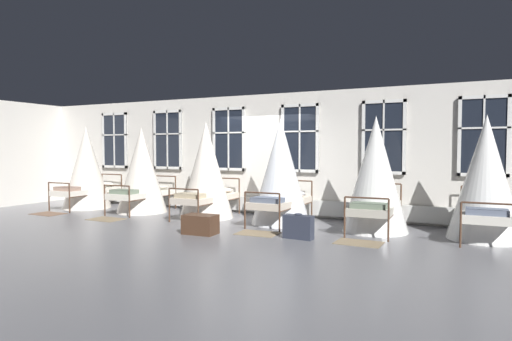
{
  "coord_description": "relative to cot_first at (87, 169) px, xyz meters",
  "views": [
    {
      "loc": [
        4.64,
        -8.94,
        1.65
      ],
      "look_at": [
        0.32,
        -0.01,
        1.17
      ],
      "focal_mm": 30.57,
      "sensor_mm": 36.0,
      "label": 1
    }
  ],
  "objects": [
    {
      "name": "rug_fifth",
      "position": [
        7.92,
        -1.29,
        -1.1
      ],
      "size": [
        0.82,
        0.59,
        0.01
      ],
      "primitive_type": "cube",
      "rotation": [
        0.0,
        0.0,
        -0.03
      ],
      "color": "#8E7A5B",
      "rests_on": "ground"
    },
    {
      "name": "suitcase_dark",
      "position": [
        6.83,
        -1.4,
        -0.88
      ],
      "size": [
        0.57,
        0.26,
        0.47
      ],
      "rotation": [
        0.0,
        0.0,
        -0.08
      ],
      "color": "#2D3342",
      "rests_on": "ground"
    },
    {
      "name": "rug_first",
      "position": [
        0.01,
        -1.29,
        -1.1
      ],
      "size": [
        0.82,
        0.59,
        0.01
      ],
      "primitive_type": "cube",
      "rotation": [
        0.0,
        0.0,
        -0.03
      ],
      "color": "brown",
      "rests_on": "ground"
    },
    {
      "name": "ground",
      "position": [
        4.95,
        0.03,
        -1.1
      ],
      "size": [
        27.19,
        27.19,
        0.0
      ],
      "primitive_type": "plane",
      "color": "slate"
    },
    {
      "name": "rug_second",
      "position": [
        1.99,
        -1.29,
        -1.1
      ],
      "size": [
        0.81,
        0.58,
        0.01
      ],
      "primitive_type": "cube",
      "rotation": [
        0.0,
        0.0,
        -0.03
      ],
      "color": "#8E7A5B",
      "rests_on": "ground"
    },
    {
      "name": "travel_trunk",
      "position": [
        4.95,
        -1.81,
        -0.91
      ],
      "size": [
        0.66,
        0.43,
        0.38
      ],
      "primitive_type": "cube",
      "rotation": [
        0.0,
        0.0,
        0.04
      ],
      "color": "#472D1E",
      "rests_on": "ground"
    },
    {
      "name": "cot_first",
      "position": [
        0.0,
        0.0,
        0.0
      ],
      "size": [
        1.31,
        1.9,
        2.29
      ],
      "rotation": [
        0.0,
        0.0,
        1.55
      ],
      "color": "#4C3323",
      "rests_on": "ground"
    },
    {
      "name": "back_wall_with_windows",
      "position": [
        4.95,
        1.19,
        0.42
      ],
      "size": [
        14.59,
        0.1,
        3.04
      ],
      "primitive_type": "cube",
      "color": "silver",
      "rests_on": "ground"
    },
    {
      "name": "window_bank",
      "position": [
        4.95,
        1.07,
        -0.09
      ],
      "size": [
        10.84,
        0.1,
        2.67
      ],
      "color": "black",
      "rests_on": "ground"
    },
    {
      "name": "cot_third",
      "position": [
        3.96,
        -0.01,
        -0.0
      ],
      "size": [
        1.31,
        1.9,
        2.29
      ],
      "rotation": [
        0.0,
        0.0,
        1.55
      ],
      "color": "#4C3323",
      "rests_on": "ground"
    },
    {
      "name": "rug_fourth",
      "position": [
        5.94,
        -1.29,
        -1.1
      ],
      "size": [
        0.82,
        0.6,
        0.01
      ],
      "primitive_type": "cube",
      "rotation": [
        0.0,
        0.0,
        0.05
      ],
      "color": "#8E7A5B",
      "rests_on": "ground"
    },
    {
      "name": "cot_fourth",
      "position": [
        5.9,
        -0.02,
        0.02
      ],
      "size": [
        1.31,
        1.91,
        2.33
      ],
      "rotation": [
        0.0,
        0.0,
        1.54
      ],
      "color": "#4C3323",
      "rests_on": "ground"
    },
    {
      "name": "cot_sixth",
      "position": [
        9.91,
        0.03,
        -0.01
      ],
      "size": [
        1.31,
        1.89,
        2.28
      ],
      "rotation": [
        0.0,
        0.0,
        1.58
      ],
      "color": "#4C3323",
      "rests_on": "ground"
    },
    {
      "name": "cot_second",
      "position": [
        1.94,
        0.04,
        -0.03
      ],
      "size": [
        1.31,
        1.89,
        2.23
      ],
      "rotation": [
        0.0,
        0.0,
        1.58
      ],
      "color": "#4C3323",
      "rests_on": "ground"
    },
    {
      "name": "cot_fifth",
      "position": [
        7.96,
        -0.02,
        0.01
      ],
      "size": [
        1.31,
        1.9,
        2.32
      ],
      "rotation": [
        0.0,
        0.0,
        1.59
      ],
      "color": "#4C3323",
      "rests_on": "ground"
    }
  ]
}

